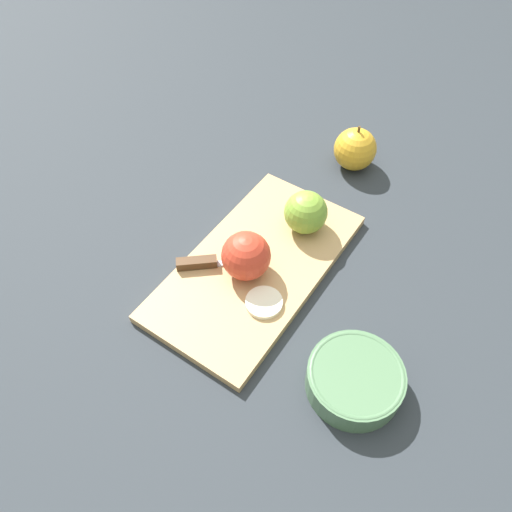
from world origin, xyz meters
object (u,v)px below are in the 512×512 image
object	(u,v)px
knife	(202,263)
bowl	(355,379)
apple_half_right	(246,256)
apple_whole	(355,149)
apple_half_left	(306,212)

from	to	relation	value
knife	bowl	xyz separation A→B (m)	(0.07, 0.31, 0.00)
apple_half_right	knife	bearing A→B (deg)	6.02
apple_half_right	apple_whole	distance (m)	0.36
apple_half_right	bowl	bearing A→B (deg)	143.18
apple_half_right	knife	size ratio (longest dim) A/B	0.62
knife	apple_half_right	bearing A→B (deg)	-15.01
apple_whole	apple_half_left	bearing A→B (deg)	-1.72
knife	apple_whole	distance (m)	0.40
apple_half_right	apple_whole	size ratio (longest dim) A/B	0.84
bowl	knife	bearing A→B (deg)	-102.91
apple_half_left	apple_whole	xyz separation A→B (m)	(-0.22, 0.01, -0.01)
apple_half_right	bowl	size ratio (longest dim) A/B	0.59
apple_half_left	apple_half_right	bearing A→B (deg)	-81.55
apple_half_left	bowl	distance (m)	0.31
apple_half_left	apple_whole	distance (m)	0.22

